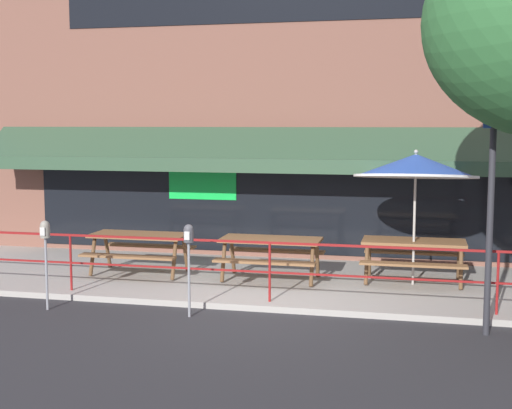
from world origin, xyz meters
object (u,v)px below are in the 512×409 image
Objects in this scene: picnic_table_right at (414,249)px; patio_umbrella_right at (416,167)px; picnic_table_centre at (271,247)px; parking_meter_near at (45,238)px; parking_meter_far at (189,242)px; street_sign_pole at (492,178)px; picnic_table_left at (139,242)px.

picnic_table_right is 0.75× the size of patio_umbrella_right.
patio_umbrella_right reaches higher than picnic_table_right.
parking_meter_near is (-3.09, -2.44, 0.44)m from picnic_table_centre.
picnic_table_centre is 1.27× the size of parking_meter_near.
street_sign_pole reaches higher than parking_meter_far.
picnic_table_left is 2.91m from parking_meter_far.
picnic_table_centre is at bearing 71.67° from parking_meter_far.
picnic_table_centre is 2.54m from picnic_table_right.
parking_meter_far is 4.44m from street_sign_pole.
patio_umbrella_right is (5.03, 0.26, 1.47)m from picnic_table_left.
street_sign_pole is (1.03, -2.51, 0.01)m from patio_umbrella_right.
picnic_table_left is at bearing -176.99° from patio_umbrella_right.
parking_meter_far reaches higher than picnic_table_centre.
patio_umbrella_right is at bearing 3.01° from picnic_table_left.
picnic_table_centre is 0.42× the size of street_sign_pole.
picnic_table_left is at bearing -175.45° from picnic_table_right.
picnic_table_centre is at bearing 147.17° from street_sign_pole.
street_sign_pole is at bearing 0.72° from parking_meter_far.
picnic_table_right is 1.48m from patio_umbrella_right.
patio_umbrella_right is 1.69× the size of parking_meter_near.
picnic_table_right is 6.28m from parking_meter_near.
picnic_table_left is 5.25m from patio_umbrella_right.
picnic_table_left is 1.27× the size of parking_meter_near.
picnic_table_left is 1.00× the size of picnic_table_right.
parking_meter_near and parking_meter_far have the same top height.
parking_meter_far is 0.33× the size of street_sign_pole.
patio_umbrella_right is (0.00, -0.14, 1.47)m from picnic_table_right.
street_sign_pole is at bearing -68.76° from picnic_table_right.
picnic_table_right is at bearing 4.55° from picnic_table_left.
street_sign_pole is (6.06, -2.24, 1.48)m from picnic_table_left.
parking_meter_far is at bearing -142.11° from patio_umbrella_right.
patio_umbrella_right is (2.52, 0.22, 1.47)m from picnic_table_centre.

